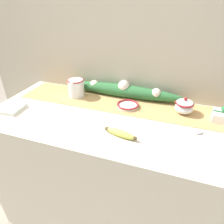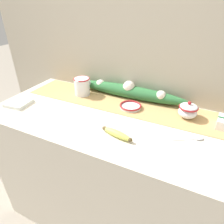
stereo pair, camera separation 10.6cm
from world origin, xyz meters
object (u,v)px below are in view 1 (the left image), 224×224
(cream_pitcher, at_px, (76,87))
(banana, at_px, (120,133))
(napkin_stack, at_px, (11,108))
(small_dish, at_px, (128,105))
(spoon, at_px, (197,133))
(sugar_bowl, at_px, (184,106))

(cream_pitcher, xyz_separation_m, banana, (0.41, -0.33, -0.05))
(cream_pitcher, bearing_deg, banana, -39.04)
(banana, relative_size, napkin_stack, 1.33)
(cream_pitcher, height_order, banana, cream_pitcher)
(napkin_stack, bearing_deg, banana, -2.83)
(small_dish, xyz_separation_m, spoon, (0.39, -0.15, -0.01))
(spoon, distance_m, napkin_stack, 1.04)
(sugar_bowl, distance_m, spoon, 0.20)
(sugar_bowl, bearing_deg, small_dish, -173.76)
(banana, bearing_deg, sugar_bowl, 49.69)
(small_dish, distance_m, banana, 0.30)
(sugar_bowl, distance_m, napkin_stack, 1.01)
(sugar_bowl, bearing_deg, banana, -130.31)
(cream_pitcher, height_order, sugar_bowl, cream_pitcher)
(sugar_bowl, relative_size, napkin_stack, 0.78)
(sugar_bowl, relative_size, spoon, 0.67)
(sugar_bowl, height_order, spoon, sugar_bowl)
(banana, bearing_deg, small_dish, 98.30)
(spoon, xyz_separation_m, napkin_stack, (-1.04, -0.11, 0.01))
(small_dish, relative_size, napkin_stack, 0.99)
(sugar_bowl, relative_size, banana, 0.59)
(small_dish, xyz_separation_m, napkin_stack, (-0.64, -0.26, -0.00))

